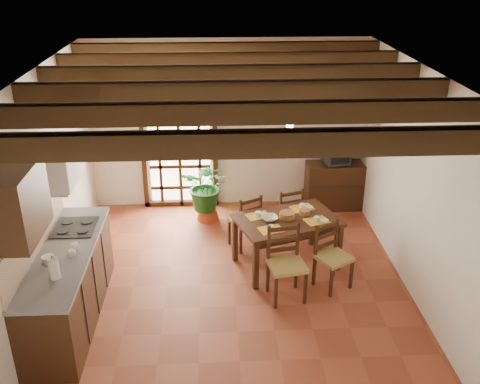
{
  "coord_description": "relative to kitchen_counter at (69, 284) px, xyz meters",
  "views": [
    {
      "loc": [
        -0.22,
        -5.92,
        4.03
      ],
      "look_at": [
        0.1,
        0.4,
        1.15
      ],
      "focal_mm": 40.0,
      "sensor_mm": 36.0,
      "label": 1
    }
  ],
  "objects": [
    {
      "name": "crt_tv",
      "position": [
        3.73,
        2.82,
        0.51
      ],
      "size": [
        0.45,
        0.42,
        0.34
      ],
      "rotation": [
        0.0,
        0.0,
        0.17
      ],
      "color": "black",
      "rests_on": "sideboard"
    },
    {
      "name": "framed_picture",
      "position": [
        4.18,
        2.2,
        1.58
      ],
      "size": [
        0.03,
        0.32,
        0.32
      ],
      "color": "brown",
      "rests_on": "room_shell"
    },
    {
      "name": "potted_plant",
      "position": [
        1.6,
        2.48,
        0.1
      ],
      "size": [
        2.25,
        2.04,
        2.16
      ],
      "primitive_type": "imported",
      "rotation": [
        0.0,
        0.0,
        -0.22
      ],
      "color": "#144C19",
      "rests_on": "ground_plane"
    },
    {
      "name": "chair_far_right",
      "position": [
        2.79,
        1.79,
        -0.2
      ],
      "size": [
        0.49,
        0.48,
        0.86
      ],
      "rotation": [
        0.0,
        0.0,
        3.44
      ],
      "color": "#AD9549",
      "rests_on": "ground_plane"
    },
    {
      "name": "kitchen_counter",
      "position": [
        0.0,
        0.0,
        0.0
      ],
      "size": [
        0.64,
        2.25,
        1.38
      ],
      "color": "#331D10",
      "rests_on": "ground_plane"
    },
    {
      "name": "ground_plane",
      "position": [
        1.96,
        0.6,
        -0.47
      ],
      "size": [
        5.0,
        5.0,
        0.0
      ],
      "primitive_type": "plane",
      "color": "brown"
    },
    {
      "name": "ceiling_beams",
      "position": [
        1.96,
        0.6,
        2.22
      ],
      "size": [
        4.5,
        4.34,
        0.2
      ],
      "color": "black",
      "rests_on": "room_shell"
    },
    {
      "name": "counter_items",
      "position": [
        0.0,
        0.09,
        0.49
      ],
      "size": [
        0.5,
        1.43,
        0.25
      ],
      "color": "black",
      "rests_on": "kitchen_counter"
    },
    {
      "name": "range_hood",
      "position": [
        -0.09,
        0.55,
        1.26
      ],
      "size": [
        0.38,
        0.6,
        0.54
      ],
      "color": "white",
      "rests_on": "room_shell"
    },
    {
      "name": "table_bowl",
      "position": [
        2.45,
        1.01,
        0.28
      ],
      "size": [
        0.26,
        0.26,
        0.05
      ],
      "primitive_type": "imported",
      "rotation": [
        0.0,
        0.0,
        0.2
      ],
      "color": "white",
      "rests_on": "dining_table"
    },
    {
      "name": "wall_shelf",
      "position": [
        4.1,
        2.2,
        1.04
      ],
      "size": [
        0.2,
        0.42,
        0.2
      ],
      "color": "#331D10",
      "rests_on": "room_shell"
    },
    {
      "name": "pendant_lamp",
      "position": [
        2.69,
        1.14,
        1.6
      ],
      "size": [
        0.36,
        0.36,
        0.84
      ],
      "color": "black",
      "rests_on": "room_shell"
    },
    {
      "name": "chair_near_right",
      "position": [
        3.23,
        0.49,
        -0.2
      ],
      "size": [
        0.54,
        0.54,
        0.88
      ],
      "rotation": [
        0.0,
        0.0,
        0.53
      ],
      "color": "#AD9549",
      "rests_on": "ground_plane"
    },
    {
      "name": "room_shell",
      "position": [
        1.96,
        0.6,
        1.34
      ],
      "size": [
        4.52,
        5.02,
        2.81
      ],
      "color": "silver",
      "rests_on": "ground_plane"
    },
    {
      "name": "sideboard",
      "position": [
        3.73,
        2.83,
        -0.08
      ],
      "size": [
        0.94,
        0.43,
        0.8
      ],
      "primitive_type": "cube",
      "rotation": [
        0.0,
        0.0,
        0.01
      ],
      "color": "#331D10",
      "rests_on": "ground_plane"
    },
    {
      "name": "plant_pot",
      "position": [
        1.6,
        2.48,
        -0.36
      ],
      "size": [
        0.36,
        0.36,
        0.22
      ],
      "primitive_type": "cone",
      "color": "#953815",
      "rests_on": "ground_plane"
    },
    {
      "name": "chair_far_left",
      "position": [
        2.16,
        1.58,
        -0.21
      ],
      "size": [
        0.53,
        0.52,
        0.85
      ],
      "rotation": [
        0.0,
        0.0,
        3.65
      ],
      "color": "#AD9549",
      "rests_on": "ground_plane"
    },
    {
      "name": "chair_near_left",
      "position": [
        2.6,
        0.28,
        -0.17
      ],
      "size": [
        0.51,
        0.49,
        0.96
      ],
      "rotation": [
        0.0,
        0.0,
        0.18
      ],
      "color": "#AD9549",
      "rests_on": "ground_plane"
    },
    {
      "name": "upper_cabinet",
      "position": [
        -0.12,
        -0.7,
        1.38
      ],
      "size": [
        0.35,
        0.8,
        0.7
      ],
      "primitive_type": "cube",
      "color": "#331D10",
      "rests_on": "room_shell"
    },
    {
      "name": "french_door",
      "position": [
        1.16,
        3.05,
        0.7
      ],
      "size": [
        1.26,
        0.11,
        2.32
      ],
      "color": "white",
      "rests_on": "ground_plane"
    },
    {
      "name": "table_setting",
      "position": [
        2.69,
        1.04,
        0.26
      ],
      "size": [
        0.98,
        0.65,
        0.09
      ],
      "rotation": [
        0.0,
        0.0,
        0.32
      ],
      "color": "gold",
      "rests_on": "dining_table"
    },
    {
      "name": "shelf_flowers",
      "position": [
        4.1,
        2.2,
        1.38
      ],
      "size": [
        0.14,
        0.14,
        0.36
      ],
      "color": "gold",
      "rests_on": "shelf_vase"
    },
    {
      "name": "fuse_box",
      "position": [
        3.46,
        3.08,
        1.28
      ],
      "size": [
        0.25,
        0.03,
        0.32
      ],
      "primitive_type": "cube",
      "color": "white",
      "rests_on": "room_shell"
    },
    {
      "name": "shelf_vase",
      "position": [
        4.1,
        2.2,
        1.18
      ],
      "size": [
        0.15,
        0.15,
        0.15
      ],
      "primitive_type": "imported",
      "color": "#B2BFB2",
      "rests_on": "wall_shelf"
    },
    {
      "name": "dining_table",
      "position": [
        2.69,
        1.04,
        0.16
      ],
      "size": [
        1.54,
        1.24,
        0.73
      ],
      "rotation": [
        0.0,
        0.0,
        0.32
      ],
      "color": "#3C2013",
      "rests_on": "ground_plane"
    }
  ]
}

